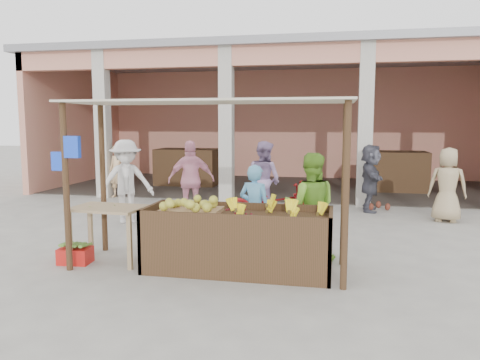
% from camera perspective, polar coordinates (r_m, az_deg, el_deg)
% --- Properties ---
extents(ground, '(60.00, 60.00, 0.00)m').
position_cam_1_polar(ground, '(6.85, -4.43, -10.69)').
color(ground, gray).
rests_on(ground, ground).
extents(market_building, '(14.40, 6.40, 4.20)m').
position_cam_1_polar(market_building, '(15.30, 5.11, 9.36)').
color(market_building, tan).
rests_on(market_building, ground).
extents(fruit_stall, '(2.60, 0.95, 0.80)m').
position_cam_1_polar(fruit_stall, '(6.62, -0.26, -7.69)').
color(fruit_stall, '#472C1C').
rests_on(fruit_stall, ground).
extents(stall_awning, '(4.09, 1.35, 2.39)m').
position_cam_1_polar(stall_awning, '(6.59, -4.57, 6.09)').
color(stall_awning, '#472C1C').
rests_on(stall_awning, ground).
extents(banana_heap, '(1.23, 0.67, 0.22)m').
position_cam_1_polar(banana_heap, '(6.47, 4.34, -3.43)').
color(banana_heap, yellow).
rests_on(banana_heap, fruit_stall).
extents(melon_tray, '(0.84, 0.73, 0.22)m').
position_cam_1_polar(melon_tray, '(6.64, -6.18, -3.26)').
color(melon_tray, '#9E7851').
rests_on(melon_tray, fruit_stall).
extents(berry_heap, '(0.46, 0.38, 0.15)m').
position_cam_1_polar(berry_heap, '(6.56, -0.38, -3.59)').
color(berry_heap, maroon).
rests_on(berry_heap, fruit_stall).
extents(side_table, '(1.08, 0.76, 0.84)m').
position_cam_1_polar(side_table, '(7.24, -15.76, -4.24)').
color(side_table, tan).
rests_on(side_table, ground).
extents(papaya_pile, '(0.67, 0.38, 0.19)m').
position_cam_1_polar(papaya_pile, '(7.20, -15.82, -2.40)').
color(papaya_pile, '#4B892D').
rests_on(papaya_pile, side_table).
extents(red_crate, '(0.48, 0.36, 0.23)m').
position_cam_1_polar(red_crate, '(7.45, -19.43, -8.67)').
color(red_crate, red).
rests_on(red_crate, ground).
extents(plantain_bundle, '(0.35, 0.24, 0.07)m').
position_cam_1_polar(plantain_bundle, '(7.41, -19.48, -7.54)').
color(plantain_bundle, '#5F9335').
rests_on(plantain_bundle, red_crate).
extents(produce_sacks, '(0.87, 0.82, 0.66)m').
position_cam_1_polar(produce_sacks, '(11.67, 16.63, -1.87)').
color(produce_sacks, maroon).
rests_on(produce_sacks, ground).
extents(vendor_blue, '(0.65, 0.54, 1.52)m').
position_cam_1_polar(vendor_blue, '(7.42, 1.81, -3.22)').
color(vendor_blue, '#5AA5D5').
rests_on(vendor_blue, ground).
extents(vendor_green, '(0.84, 0.50, 1.72)m').
position_cam_1_polar(vendor_green, '(7.14, 8.56, -2.89)').
color(vendor_green, '#72B12F').
rests_on(vendor_green, ground).
extents(motorcycle, '(0.93, 2.08, 1.05)m').
position_cam_1_polar(motorcycle, '(8.75, 3.79, -3.21)').
color(motorcycle, maroon).
rests_on(motorcycle, ground).
extents(shopper_a, '(1.33, 1.15, 1.87)m').
position_cam_1_polar(shopper_a, '(9.93, -13.70, 0.21)').
color(shopper_a, silver).
rests_on(shopper_a, ground).
extents(shopper_b, '(1.19, 0.90, 1.81)m').
position_cam_1_polar(shopper_b, '(10.10, -5.96, 0.32)').
color(shopper_b, pink).
rests_on(shopper_b, ground).
extents(shopper_c, '(0.93, 0.70, 1.74)m').
position_cam_1_polar(shopper_c, '(10.68, 24.00, -0.08)').
color(shopper_c, tan).
rests_on(shopper_c, ground).
extents(shopper_d, '(0.67, 1.55, 1.66)m').
position_cam_1_polar(shopper_d, '(11.31, 15.63, 0.44)').
color(shopper_d, '#43434E').
rests_on(shopper_d, ground).
extents(shopper_e, '(0.66, 0.56, 1.52)m').
position_cam_1_polar(shopper_e, '(13.34, -14.77, 1.15)').
color(shopper_e, '#DBB17E').
rests_on(shopper_e, ground).
extents(shopper_f, '(1.03, 0.93, 1.84)m').
position_cam_1_polar(shopper_f, '(10.16, 2.94, 0.47)').
color(shopper_f, '#977BA9').
rests_on(shopper_f, ground).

